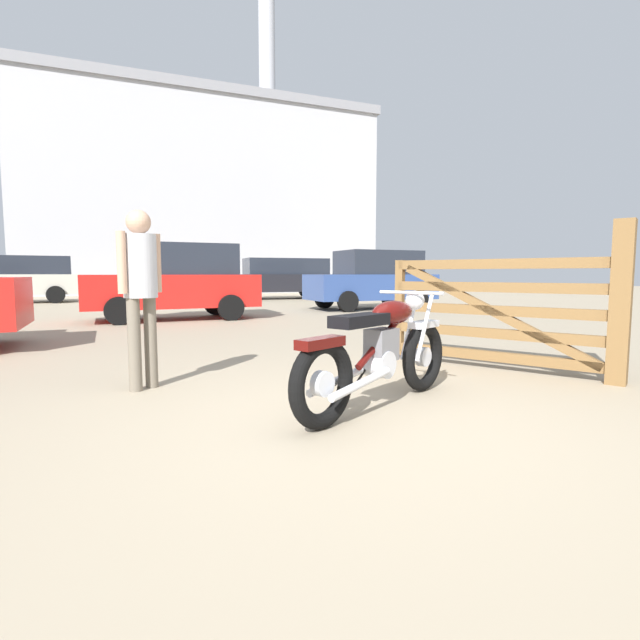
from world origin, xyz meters
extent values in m
plane|color=gray|center=(0.00, 0.00, 0.00)|extent=(80.00, 80.00, 0.00)
torus|color=black|center=(0.92, 0.70, 0.32)|extent=(0.62, 0.40, 0.64)
cylinder|color=silver|center=(0.92, 0.70, 0.32)|extent=(0.20, 0.15, 0.18)
torus|color=black|center=(-0.36, 0.03, 0.32)|extent=(0.62, 0.40, 0.64)
cylinder|color=silver|center=(-0.36, 0.03, 0.32)|extent=(0.20, 0.15, 0.18)
cube|color=silver|center=(0.92, 0.70, 0.62)|extent=(0.38, 0.28, 0.06)
cube|color=#4C0C0A|center=(-0.37, 0.02, 0.61)|extent=(0.41, 0.30, 0.07)
cylinder|color=silver|center=(0.77, 0.71, 0.60)|extent=(0.27, 0.16, 0.58)
cylinder|color=silver|center=(0.84, 0.58, 0.60)|extent=(0.27, 0.16, 0.58)
sphere|color=silver|center=(0.77, 0.62, 0.85)|extent=(0.17, 0.17, 0.17)
cylinder|color=silver|center=(0.69, 0.58, 0.92)|extent=(0.31, 0.56, 0.03)
cylinder|color=#4C0C0A|center=(0.34, 0.40, 0.58)|extent=(0.69, 0.40, 0.47)
ellipsoid|color=#4C0C0A|center=(0.44, 0.45, 0.76)|extent=(0.56, 0.44, 0.20)
cube|color=black|center=(0.03, 0.24, 0.73)|extent=(0.57, 0.43, 0.09)
cube|color=slate|center=(0.30, 0.37, 0.51)|extent=(0.31, 0.28, 0.26)
cylinder|color=silver|center=(0.26, 0.36, 0.36)|extent=(0.29, 0.28, 0.22)
cylinder|color=silver|center=(-0.12, 0.27, 0.28)|extent=(0.65, 0.38, 0.14)
cylinder|color=silver|center=(-0.03, 0.09, 0.28)|extent=(0.65, 0.38, 0.14)
cylinder|color=black|center=(0.10, 0.46, 0.16)|extent=(0.13, 0.22, 0.33)
cube|color=brown|center=(2.83, 0.22, 0.80)|extent=(0.25, 0.25, 1.60)
cube|color=brown|center=(1.62, 2.29, 0.65)|extent=(0.12, 0.13, 1.20)
cube|color=brown|center=(2.23, 1.25, 0.15)|extent=(1.28, 2.11, 0.11)
cube|color=brown|center=(2.23, 1.25, 0.41)|extent=(1.28, 2.11, 0.11)
cube|color=brown|center=(2.23, 1.25, 0.67)|extent=(1.28, 2.11, 0.11)
cube|color=brown|center=(2.23, 1.25, 0.93)|extent=(1.28, 2.11, 0.11)
cube|color=brown|center=(2.23, 1.25, 1.19)|extent=(1.28, 2.11, 0.11)
cube|color=brown|center=(2.23, 1.25, 0.65)|extent=(1.17, 1.94, 1.08)
cylinder|color=#706656|center=(-1.41, 1.78, 0.43)|extent=(0.12, 0.12, 0.86)
cylinder|color=#706656|center=(-1.55, 1.67, 0.43)|extent=(0.12, 0.12, 0.86)
cylinder|color=#B2B2B7|center=(-1.48, 1.72, 1.15)|extent=(0.30, 0.30, 0.58)
cylinder|color=tan|center=(-1.33, 1.84, 1.18)|extent=(0.08, 0.08, 0.55)
cylinder|color=tan|center=(-1.63, 1.61, 1.18)|extent=(0.08, 0.08, 0.55)
sphere|color=tan|center=(-1.48, 1.72, 1.55)|extent=(0.22, 0.22, 0.22)
cylinder|color=black|center=(-1.79, 7.96, 0.30)|extent=(0.61, 0.22, 0.60)
cylinder|color=black|center=(-1.87, 9.60, 0.30)|extent=(0.61, 0.22, 0.60)
cylinder|color=black|center=(0.60, 8.07, 0.30)|extent=(0.61, 0.22, 0.60)
cylinder|color=black|center=(0.53, 9.71, 0.30)|extent=(0.61, 0.22, 0.60)
cube|color=red|center=(-0.63, 8.83, 0.68)|extent=(3.97, 1.81, 0.76)
cube|color=#232833|center=(-0.38, 8.84, 1.42)|extent=(2.47, 1.63, 0.72)
cylinder|color=black|center=(4.17, 9.29, 0.30)|extent=(0.61, 0.21, 0.60)
cylinder|color=black|center=(4.12, 10.93, 0.30)|extent=(0.61, 0.21, 0.60)
cylinder|color=black|center=(6.57, 9.36, 0.30)|extent=(0.61, 0.21, 0.60)
cylinder|color=black|center=(6.52, 11.00, 0.30)|extent=(0.61, 0.21, 0.60)
cube|color=#2D4784|center=(5.35, 10.14, 0.68)|extent=(3.95, 1.75, 0.76)
cube|color=#232833|center=(5.60, 10.15, 1.42)|extent=(2.44, 1.59, 0.72)
cylinder|color=black|center=(2.96, 16.14, 0.32)|extent=(0.65, 0.23, 0.64)
cylinder|color=black|center=(3.01, 17.90, 0.32)|extent=(0.65, 0.23, 0.64)
cylinder|color=black|center=(5.96, 16.04, 0.32)|extent=(0.65, 0.23, 0.64)
cylinder|color=black|center=(6.01, 17.80, 0.32)|extent=(0.65, 0.23, 0.64)
cube|color=black|center=(4.48, 16.97, 0.69)|extent=(4.75, 1.91, 0.74)
cube|color=#232833|center=(4.78, 16.96, 1.40)|extent=(3.55, 1.71, 0.68)
cylinder|color=black|center=(-4.09, 17.00, 0.32)|extent=(0.66, 0.29, 0.64)
cylinder|color=black|center=(-4.31, 18.75, 0.32)|extent=(0.66, 0.29, 0.64)
cube|color=beige|center=(-5.69, 17.69, 0.69)|extent=(4.88, 2.31, 0.74)
cube|color=#232833|center=(-5.39, 17.73, 1.40)|extent=(3.67, 2.01, 0.68)
cube|color=#B2B2B7|center=(2.81, 29.71, 5.26)|extent=(19.45, 13.42, 10.53)
cube|color=gray|center=(2.81, 29.71, 10.78)|extent=(19.75, 13.72, 0.50)
cylinder|color=#B2B2B7|center=(7.63, 29.76, 16.10)|extent=(1.10, 1.10, 11.15)
camera|label=1|loc=(-1.58, -3.00, 1.08)|focal=26.91mm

